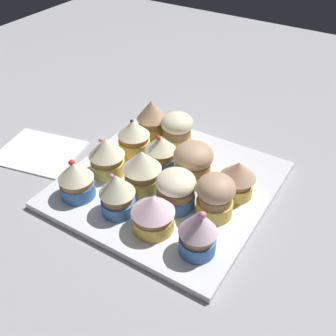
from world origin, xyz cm
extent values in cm
cube|color=#9E9EA3|center=(0.00, 0.00, -1.50)|extent=(180.00, 180.00, 3.00)
cube|color=silver|center=(0.00, 0.00, 0.60)|extent=(33.33, 33.33, 1.20)
cylinder|color=#477AC6|center=(-10.68, -10.56, 2.45)|extent=(5.63, 5.63, 2.50)
cylinder|color=#AD7F51|center=(-10.68, -10.56, 4.24)|extent=(5.39, 5.39, 1.09)
cone|color=#F4EDC6|center=(-10.68, -10.56, 6.22)|extent=(5.71, 5.71, 2.85)
sphere|color=red|center=(-11.26, -10.35, 7.49)|extent=(1.00, 1.00, 1.00)
cylinder|color=#477AC6|center=(-2.78, -10.09, 2.36)|extent=(5.35, 5.35, 2.31)
cylinder|color=#AD7F51|center=(-2.78, -10.09, 4.29)|extent=(4.71, 4.71, 1.55)
cone|color=#F4EDC6|center=(-2.78, -10.09, 6.72)|extent=(5.57, 5.57, 3.32)
sphere|color=pink|center=(-3.23, -10.41, 8.28)|extent=(0.69, 0.69, 0.69)
cylinder|color=#EFC651|center=(3.82, -10.25, 2.37)|extent=(6.19, 6.19, 2.34)
cylinder|color=#AD7F51|center=(3.82, -10.25, 4.06)|extent=(5.91, 5.91, 1.05)
cone|color=silver|center=(3.82, -10.25, 6.04)|extent=(6.50, 6.50, 2.90)
cylinder|color=#477AC6|center=(11.44, -10.62, 2.44)|extent=(5.23, 5.23, 2.48)
cylinder|color=#AD7F51|center=(11.44, -10.62, 4.38)|extent=(4.65, 4.65, 1.41)
cone|color=silver|center=(11.44, -10.62, 6.98)|extent=(5.46, 5.46, 3.79)
sphere|color=pink|center=(12.03, -10.86, 8.72)|extent=(1.04, 1.04, 1.04)
cylinder|color=#EFC651|center=(-10.23, -3.29, 2.43)|extent=(5.88, 5.88, 2.46)
cylinder|color=#AD7F51|center=(-10.23, -3.29, 4.32)|extent=(5.34, 5.34, 1.31)
cone|color=#F4EDC6|center=(-10.23, -3.29, 6.63)|extent=(6.21, 6.21, 3.31)
sphere|color=pink|center=(-10.69, -3.86, 8.19)|extent=(0.68, 0.68, 0.68)
cylinder|color=#EFC651|center=(-2.77, -3.47, 2.48)|extent=(5.93, 5.93, 2.57)
cylinder|color=#AD7F51|center=(-2.77, -3.47, 4.53)|extent=(5.34, 5.34, 1.54)
cone|color=#F4EDC6|center=(-2.77, -3.47, 6.98)|extent=(6.40, 6.40, 3.35)
cylinder|color=#477AC6|center=(4.01, -4.12, 2.41)|extent=(6.16, 6.16, 2.41)
cylinder|color=#AD7F51|center=(4.01, -4.12, 4.22)|extent=(5.80, 5.80, 1.22)
ellipsoid|color=#F4EDC6|center=(4.01, -4.12, 5.88)|extent=(6.25, 6.25, 3.49)
cylinder|color=#EFC651|center=(10.07, -2.72, 2.49)|extent=(5.70, 5.70, 2.59)
cylinder|color=#AD7F51|center=(10.07, -2.72, 4.46)|extent=(5.16, 5.16, 1.34)
ellipsoid|color=tan|center=(10.07, -2.72, 6.37)|extent=(5.99, 5.99, 4.16)
cylinder|color=#EFC651|center=(-9.93, 4.15, 2.53)|extent=(5.84, 5.84, 2.66)
cylinder|color=#AD7F51|center=(-9.93, 4.15, 4.42)|extent=(5.33, 5.33, 1.14)
cone|color=#F4EDC6|center=(-9.93, 4.15, 6.42)|extent=(5.88, 5.88, 2.86)
sphere|color=#333338|center=(-10.26, 4.23, 7.75)|extent=(0.67, 0.67, 0.67)
cylinder|color=#477AC6|center=(-3.29, 2.84, 2.34)|extent=(5.44, 5.44, 2.28)
cylinder|color=#AD7F51|center=(-3.29, 2.84, 4.24)|extent=(5.05, 5.05, 1.51)
cone|color=#F4EDC6|center=(-3.29, 2.84, 6.40)|extent=(5.50, 5.50, 2.83)
sphere|color=red|center=(-3.37, 2.34, 7.69)|extent=(0.86, 0.86, 0.86)
cylinder|color=#EFC651|center=(3.21, 2.79, 2.40)|extent=(6.15, 6.15, 2.41)
cylinder|color=#AD7F51|center=(3.21, 2.79, 4.31)|extent=(5.79, 5.79, 1.41)
ellipsoid|color=tan|center=(3.21, 2.79, 6.30)|extent=(6.62, 6.62, 4.26)
cylinder|color=#EFC651|center=(11.06, 3.19, 2.37)|extent=(5.35, 5.35, 2.35)
cylinder|color=#AD7F51|center=(11.06, 3.19, 4.18)|extent=(4.79, 4.79, 1.26)
cone|color=tan|center=(11.06, 3.19, 6.26)|extent=(5.89, 5.89, 2.91)
cylinder|color=#EFC651|center=(-10.13, 10.31, 2.50)|extent=(5.37, 5.37, 2.61)
cylinder|color=#AD7F51|center=(-10.13, 10.31, 4.52)|extent=(5.10, 5.10, 1.42)
cone|color=tan|center=(-10.13, 10.31, 7.13)|extent=(5.80, 5.80, 3.80)
cylinder|color=#EFC651|center=(-4.40, 10.22, 2.36)|extent=(5.53, 5.53, 2.33)
cylinder|color=#AD7F51|center=(-4.40, 10.22, 4.28)|extent=(5.25, 5.25, 1.51)
ellipsoid|color=#F4EDC6|center=(-4.40, 10.22, 6.14)|extent=(6.07, 6.07, 3.68)
cube|color=white|center=(-26.35, -4.51, 0.30)|extent=(17.27, 15.23, 0.60)
camera|label=1|loc=(28.02, -44.92, 45.85)|focal=43.36mm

